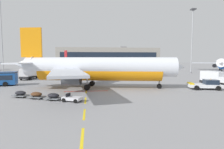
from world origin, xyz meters
The scene contains 11 objects.
ground centered at (40.00, 40.00, 0.00)m, with size 400.00×400.00×0.00m, color gray.
apron_paint_markings centered at (18.00, 38.02, 0.00)m, with size 8.00×96.64×0.01m.
airliner_foreground centered at (20.05, 25.57, 3.95)m, with size 34.67×33.98×12.20m.
pushback_tug centered at (41.06, 21.41, 0.90)m, with size 6.51×4.28×2.08m.
airliner_far_center centered at (10.06, 94.15, 3.48)m, with size 27.59×29.17×10.74m.
catering_truck centered at (1.44, 43.46, 1.65)m, with size 3.46×7.28×3.14m.
ground_power_truck centered at (45.80, 25.18, 1.65)m, with size 4.07×7.38×3.14m.
baggage_train centered at (12.08, 15.96, 0.53)m, with size 11.07×6.39×1.14m.
apron_light_mast_near centered at (-15.52, 67.24, 18.21)m, with size 1.80×1.80×29.94m.
apron_light_mast_far centered at (59.25, 58.52, 15.74)m, with size 1.80×1.80×25.36m.
terminal_satellite centered at (36.73, 164.63, 7.82)m, with size 93.87×21.44×17.21m.
Camera 1 is at (18.58, -12.01, 6.00)m, focal length 29.96 mm.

